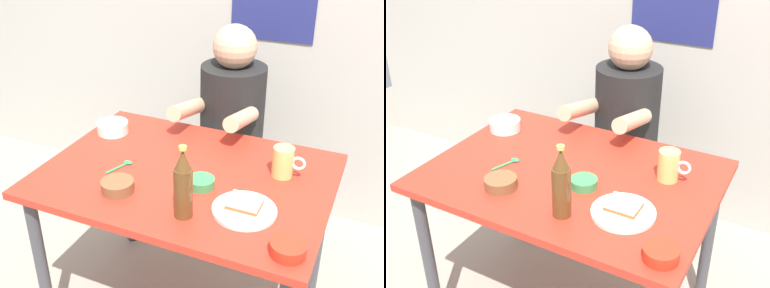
% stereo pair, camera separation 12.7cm
% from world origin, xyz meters
% --- Properties ---
extents(dining_table, '(1.10, 0.80, 0.74)m').
position_xyz_m(dining_table, '(0.00, 0.00, 0.65)').
color(dining_table, '#B72D1E').
rests_on(dining_table, ground).
extents(stool, '(0.34, 0.34, 0.45)m').
position_xyz_m(stool, '(-0.04, 0.63, 0.35)').
color(stool, '#4C4C51').
rests_on(stool, ground).
extents(person_seated, '(0.33, 0.56, 0.72)m').
position_xyz_m(person_seated, '(-0.04, 0.62, 0.77)').
color(person_seated, black).
rests_on(person_seated, stool).
extents(plate_orange, '(0.22, 0.22, 0.01)m').
position_xyz_m(plate_orange, '(0.28, -0.15, 0.75)').
color(plate_orange, silver).
rests_on(plate_orange, dining_table).
extents(sandwich, '(0.11, 0.09, 0.04)m').
position_xyz_m(sandwich, '(0.28, -0.15, 0.77)').
color(sandwich, beige).
rests_on(sandwich, plate_orange).
extents(beer_mug, '(0.13, 0.08, 0.12)m').
position_xyz_m(beer_mug, '(0.34, 0.13, 0.80)').
color(beer_mug, '#D1BC66').
rests_on(beer_mug, dining_table).
extents(beer_bottle, '(0.06, 0.06, 0.26)m').
position_xyz_m(beer_bottle, '(0.10, -0.25, 0.86)').
color(beer_bottle, '#593819').
rests_on(beer_bottle, dining_table).
extents(sauce_bowl_chili, '(0.11, 0.11, 0.04)m').
position_xyz_m(sauce_bowl_chili, '(0.47, -0.30, 0.76)').
color(sauce_bowl_chili, red).
rests_on(sauce_bowl_chili, dining_table).
extents(condiment_bowl_brown, '(0.12, 0.12, 0.04)m').
position_xyz_m(condiment_bowl_brown, '(-0.17, -0.22, 0.76)').
color(condiment_bowl_brown, brown).
rests_on(condiment_bowl_brown, dining_table).
extents(dip_bowl_green, '(0.10, 0.10, 0.03)m').
position_xyz_m(dip_bowl_green, '(0.09, -0.07, 0.76)').
color(dip_bowl_green, '#388C4C').
rests_on(dip_bowl_green, dining_table).
extents(rice_bowl_white, '(0.14, 0.14, 0.05)m').
position_xyz_m(rice_bowl_white, '(-0.45, 0.18, 0.77)').
color(rice_bowl_white, silver).
rests_on(rice_bowl_white, dining_table).
extents(spoon, '(0.06, 0.12, 0.01)m').
position_xyz_m(spoon, '(-0.25, -0.06, 0.75)').
color(spoon, '#26A559').
rests_on(spoon, dining_table).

